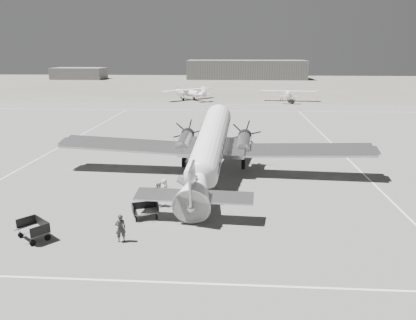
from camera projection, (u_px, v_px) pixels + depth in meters
The scene contains 16 objects.
ground at pixel (221, 185), 31.75m from camera, with size 260.00×260.00×0.00m, color slate.
taxi_line_near at pixel (211, 284), 18.27m from camera, with size 60.00×0.15×0.01m, color silver.
taxi_line_right at pixel (378, 188), 31.00m from camera, with size 0.15×80.00×0.01m, color silver.
taxi_line_left at pixel (53, 150), 42.51m from camera, with size 0.15×60.00×0.01m, color silver.
taxi_line_horizon at pixel (229, 111), 70.26m from camera, with size 90.00×0.15×0.01m, color silver.
grass_infield at pixel (232, 84), 123.21m from camera, with size 260.00×90.00×0.01m, color #646254.
hangar_main at pixel (246, 70), 146.10m from camera, with size 42.00×14.00×6.60m.
shed_secondary at pixel (79, 73), 145.40m from camera, with size 18.00×10.00×4.00m, color slate.
dc3_airliner at pixel (210, 149), 32.31m from camera, with size 26.96×18.71×5.14m, color #A9A9AB, non-canonical shape.
light_plane_left at pixel (189, 94), 84.96m from camera, with size 12.06×9.79×2.50m, color white, non-canonical shape.
light_plane_right at pixel (288, 95), 82.71m from camera, with size 11.58×9.40×2.40m, color white, non-canonical shape.
baggage_cart_near at pixel (145, 211), 25.34m from camera, with size 1.67×1.18×0.94m, color slate, non-canonical shape.
baggage_cart_far at pixel (33, 230), 22.51m from camera, with size 1.91×1.35×1.08m, color slate, non-canonical shape.
ground_crew at pixel (121, 228), 22.14m from camera, with size 0.58×0.38×1.60m, color #2C2C2C.
ramp_agent at pixel (159, 194), 27.18m from camera, with size 0.85×0.67×1.76m, color beige.
passenger at pixel (165, 189), 28.65m from camera, with size 0.71×0.46×1.45m, color #B5B5B3.
Camera 1 is at (0.93, -30.13, 10.22)m, focal length 35.00 mm.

